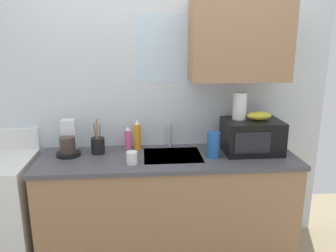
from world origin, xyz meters
TOP-DOWN VIEW (x-y plane):
  - kitchen_wall_assembly at (0.10, 0.31)m, footprint 2.83×0.42m
  - counter_unit at (0.00, 0.00)m, footprint 2.06×0.63m
  - sink_faucet at (0.04, 0.24)m, footprint 0.03×0.03m
  - microwave at (0.69, 0.05)m, footprint 0.46×0.35m
  - banana_bunch at (0.74, 0.05)m, footprint 0.20×0.11m
  - paper_towel_roll at (0.59, 0.10)m, footprint 0.11×0.11m
  - coffee_maker at (-0.79, 0.11)m, footprint 0.19×0.21m
  - dish_soap_bottle_orange at (-0.24, 0.20)m, footprint 0.06×0.06m
  - dish_soap_bottle_pink at (-0.32, 0.22)m, footprint 0.06×0.06m
  - cereal_canister at (0.35, -0.05)m, footprint 0.10×0.10m
  - mug_white at (-0.28, -0.14)m, footprint 0.08×0.08m
  - utensil_crock at (-0.56, 0.12)m, footprint 0.11×0.11m

SIDE VIEW (x-z plane):
  - counter_unit at x=0.00m, z-range 0.01..0.91m
  - mug_white at x=-0.28m, z-range 0.90..0.99m
  - utensil_crock at x=-0.56m, z-range 0.83..1.11m
  - dish_soap_bottle_pink at x=-0.32m, z-range 0.89..1.09m
  - cereal_canister at x=0.35m, z-range 0.90..1.10m
  - coffee_maker at x=-0.79m, z-range 0.86..1.14m
  - sink_faucet at x=0.04m, z-range 0.90..1.11m
  - dish_soap_bottle_orange at x=-0.24m, z-range 0.89..1.15m
  - microwave at x=0.69m, z-range 0.90..1.17m
  - banana_bunch at x=0.74m, z-range 1.17..1.24m
  - paper_towel_roll at x=0.59m, z-range 1.17..1.39m
  - kitchen_wall_assembly at x=0.10m, z-range 0.10..2.60m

